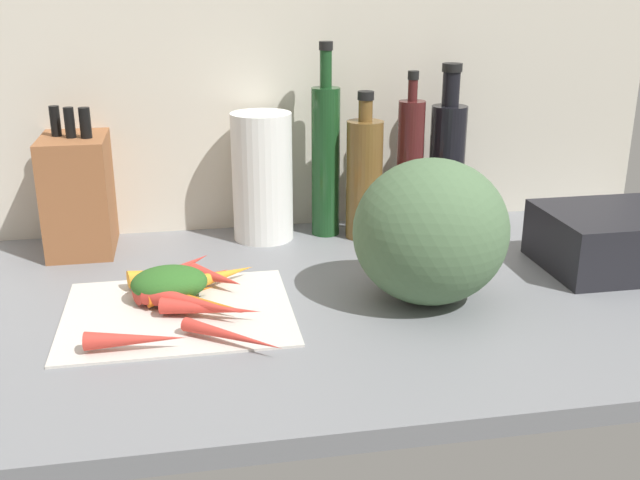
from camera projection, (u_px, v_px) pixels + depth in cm
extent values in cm
cube|color=slate|center=(275.00, 305.00, 121.83)|extent=(170.00, 80.00, 3.00)
cube|color=beige|center=(247.00, 81.00, 147.10)|extent=(170.00, 3.00, 60.00)
cube|color=beige|center=(178.00, 312.00, 114.84)|extent=(35.02, 28.93, 0.80)
cone|color=orange|center=(225.00, 274.00, 125.14)|extent=(10.81, 7.34, 2.38)
cone|color=orange|center=(160.00, 275.00, 124.22)|extent=(10.87, 5.51, 2.95)
cone|color=red|center=(211.00, 309.00, 111.82)|extent=(15.58, 7.38, 2.57)
cone|color=red|center=(194.00, 303.00, 112.59)|extent=(16.21, 12.53, 3.45)
cone|color=red|center=(216.00, 278.00, 123.02)|extent=(9.60, 9.41, 2.90)
cone|color=orange|center=(181.00, 293.00, 117.26)|extent=(10.97, 5.62, 2.58)
cone|color=orange|center=(206.00, 303.00, 114.07)|extent=(11.89, 8.87, 2.27)
cone|color=red|center=(232.00, 336.00, 103.82)|extent=(14.17, 11.76, 2.07)
cone|color=red|center=(184.00, 282.00, 120.98)|extent=(16.36, 11.32, 3.08)
cone|color=red|center=(175.00, 271.00, 125.90)|extent=(13.88, 15.46, 2.88)
cone|color=red|center=(135.00, 339.00, 102.19)|extent=(13.96, 4.06, 2.65)
ellipsoid|color=#2D6023|center=(169.00, 283.00, 118.07)|extent=(12.10, 9.30, 5.12)
ellipsoid|color=#4C6B47|center=(431.00, 232.00, 116.29)|extent=(24.61, 22.95, 23.20)
cube|color=brown|center=(79.00, 194.00, 139.37)|extent=(11.90, 17.07, 21.89)
cylinder|color=black|center=(55.00, 121.00, 134.80)|extent=(1.83, 1.83, 5.50)
cylinder|color=black|center=(70.00, 123.00, 133.36)|extent=(1.83, 1.83, 5.50)
cylinder|color=black|center=(85.00, 123.00, 133.16)|extent=(2.03, 2.03, 5.50)
cylinder|color=white|center=(262.00, 177.00, 144.82)|extent=(11.77, 11.77, 25.05)
cylinder|color=#19421E|center=(326.00, 163.00, 146.69)|extent=(5.62, 5.62, 29.42)
cylinder|color=#19421E|center=(326.00, 69.00, 140.65)|extent=(2.31, 2.31, 6.98)
cylinder|color=black|center=(326.00, 46.00, 139.22)|extent=(2.66, 2.66, 1.60)
cylinder|color=brown|center=(364.00, 180.00, 145.85)|extent=(7.17, 7.17, 23.34)
cylinder|color=brown|center=(366.00, 110.00, 141.30)|extent=(2.74, 2.74, 4.06)
cylinder|color=black|center=(366.00, 96.00, 140.36)|extent=(3.15, 3.15, 1.60)
cylinder|color=#471919|center=(410.00, 169.00, 147.03)|extent=(5.25, 5.25, 26.88)
cylinder|color=#471919|center=(413.00, 90.00, 141.89)|extent=(1.87, 1.87, 4.09)
cylinder|color=black|center=(413.00, 75.00, 140.95)|extent=(2.15, 2.15, 1.60)
cylinder|color=black|center=(446.00, 168.00, 151.10)|extent=(7.18, 7.18, 25.29)
cylinder|color=black|center=(451.00, 89.00, 145.80)|extent=(3.45, 3.45, 6.66)
cylinder|color=black|center=(452.00, 67.00, 144.43)|extent=(3.97, 3.97, 1.60)
cube|color=black|center=(623.00, 239.00, 132.45)|extent=(28.55, 20.79, 10.40)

